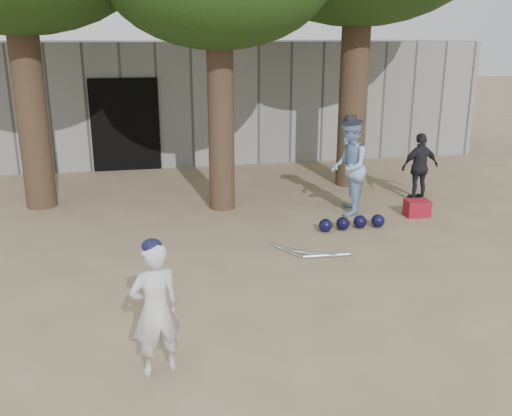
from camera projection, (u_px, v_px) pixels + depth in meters
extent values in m
plane|color=#937C5E|center=(224.00, 310.00, 6.86)|extent=(70.00, 70.00, 0.00)
imported|color=silver|center=(155.00, 309.00, 5.42)|extent=(0.57, 0.46, 1.35)
imported|color=#8BACD7|center=(349.00, 167.00, 10.33)|extent=(0.91, 1.02, 1.73)
imported|color=black|center=(420.00, 167.00, 11.23)|extent=(0.82, 0.40, 1.34)
cube|color=#A31526|center=(417.00, 208.00, 10.36)|extent=(0.44, 0.35, 0.30)
cube|color=gray|center=(175.00, 106.00, 13.92)|extent=(16.00, 0.35, 3.00)
cube|color=black|center=(125.00, 125.00, 13.62)|extent=(1.60, 0.08, 2.20)
cube|color=slate|center=(169.00, 95.00, 16.26)|extent=(16.00, 5.00, 3.00)
sphere|color=black|center=(326.00, 225.00, 9.54)|extent=(0.23, 0.23, 0.23)
sphere|color=black|center=(343.00, 223.00, 9.64)|extent=(0.23, 0.23, 0.23)
sphere|color=black|center=(360.00, 222.00, 9.73)|extent=(0.23, 0.23, 0.23)
sphere|color=black|center=(378.00, 221.00, 9.77)|extent=(0.23, 0.23, 0.23)
cylinder|color=silver|center=(285.00, 250.00, 8.71)|extent=(0.36, 0.67, 0.06)
cylinder|color=silver|center=(299.00, 251.00, 8.63)|extent=(0.58, 0.52, 0.06)
cylinder|color=silver|center=(312.00, 253.00, 8.55)|extent=(0.66, 0.39, 0.06)
cylinder|color=silver|center=(326.00, 255.00, 8.48)|extent=(0.72, 0.09, 0.06)
cylinder|color=brown|center=(26.00, 59.00, 10.20)|extent=(0.56, 0.56, 5.50)
cylinder|color=brown|center=(220.00, 74.00, 10.18)|extent=(0.48, 0.48, 5.00)
cylinder|color=brown|center=(355.00, 48.00, 11.76)|extent=(0.60, 0.60, 5.80)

